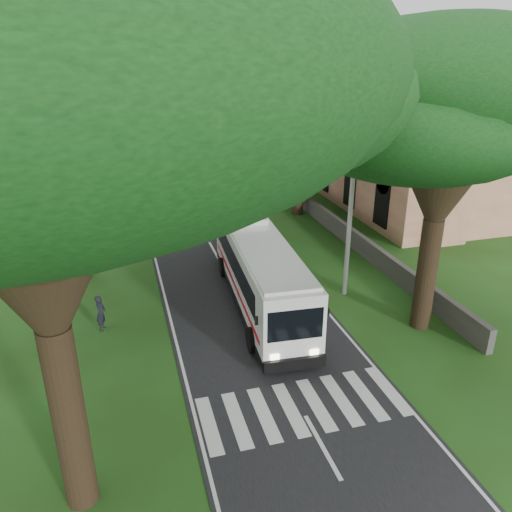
{
  "coord_description": "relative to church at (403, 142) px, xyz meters",
  "views": [
    {
      "loc": [
        -5.59,
        -15.69,
        12.11
      ],
      "look_at": [
        0.95,
        7.28,
        2.2
      ],
      "focal_mm": 35.0,
      "sensor_mm": 36.0,
      "label": 1
    }
  ],
  "objects": [
    {
      "name": "coach_bus",
      "position": [
        -17.06,
        -15.42,
        -2.96
      ],
      "size": [
        3.42,
        12.39,
        3.62
      ],
      "rotation": [
        0.0,
        0.0,
        -0.06
      ],
      "color": "silver",
      "rests_on": "ground"
    },
    {
      "name": "tree_r_near",
      "position": [
        -10.36,
        -19.55,
        5.65
      ],
      "size": [
        13.07,
        13.07,
        13.48
      ],
      "color": "black",
      "rests_on": "ground"
    },
    {
      "name": "tree_l_near",
      "position": [
        -25.36,
        -25.55,
        6.71
      ],
      "size": [
        15.82,
        15.82,
        15.05
      ],
      "color": "black",
      "rests_on": "ground"
    },
    {
      "name": "tree_l_far",
      "position": [
        -26.36,
        26.45,
        8.05
      ],
      "size": [
        13.71,
        13.71,
        16.05
      ],
      "color": "black",
      "rests_on": "ground"
    },
    {
      "name": "tree_r_mida",
      "position": [
        -9.86,
        -1.55,
        6.52
      ],
      "size": [
        16.09,
        16.09,
        14.92
      ],
      "color": "black",
      "rests_on": "ground"
    },
    {
      "name": "distant_car_b",
      "position": [
        -20.86,
        36.4,
        -4.13
      ],
      "size": [
        2.78,
        4.8,
        1.5
      ],
      "primitive_type": "imported",
      "rotation": [
        0.0,
        0.0,
        -0.28
      ],
      "color": "#24214E",
      "rests_on": "road"
    },
    {
      "name": "road",
      "position": [
        -17.86,
        3.45,
        -4.9
      ],
      "size": [
        8.0,
        120.0,
        0.04
      ],
      "primitive_type": "cube",
      "color": "black",
      "rests_on": "ground"
    },
    {
      "name": "property_wall",
      "position": [
        -8.86,
        2.45,
        -4.31
      ],
      "size": [
        0.35,
        50.0,
        1.2
      ],
      "primitive_type": "cube",
      "color": "#383533",
      "rests_on": "ground"
    },
    {
      "name": "tree_l_midb",
      "position": [
        -25.36,
        8.45,
        5.89
      ],
      "size": [
        15.34,
        15.34,
        14.14
      ],
      "color": "black",
      "rests_on": "ground"
    },
    {
      "name": "pedestrian",
      "position": [
        -24.81,
        -15.82,
        -4.04
      ],
      "size": [
        0.57,
        0.72,
        1.74
      ],
      "primitive_type": "imported",
      "rotation": [
        0.0,
        0.0,
        1.29
      ],
      "color": "black",
      "rests_on": "ground"
    },
    {
      "name": "pole_far",
      "position": [
        -12.36,
        24.45,
        -0.73
      ],
      "size": [
        1.6,
        0.24,
        8.0
      ],
      "color": "gray",
      "rests_on": "ground"
    },
    {
      "name": "ground",
      "position": [
        -17.86,
        -21.55,
        -4.91
      ],
      "size": [
        140.0,
        140.0,
        0.0
      ],
      "primitive_type": "plane",
      "color": "#204112",
      "rests_on": "ground"
    },
    {
      "name": "church",
      "position": [
        0.0,
        0.0,
        0.0
      ],
      "size": [
        14.0,
        24.0,
        11.6
      ],
      "color": "#BA725B",
      "rests_on": "ground"
    },
    {
      "name": "tree_r_midb",
      "position": [
        -10.36,
        16.45,
        7.05
      ],
      "size": [
        16.08,
        16.08,
        15.45
      ],
      "color": "black",
      "rests_on": "ground"
    },
    {
      "name": "tree_r_far",
      "position": [
        -9.36,
        34.45,
        5.71
      ],
      "size": [
        15.62,
        15.62,
        14.01
      ],
      "color": "black",
      "rests_on": "ground"
    },
    {
      "name": "pole_near",
      "position": [
        -12.36,
        -15.55,
        -0.73
      ],
      "size": [
        1.6,
        0.24,
        8.0
      ],
      "color": "gray",
      "rests_on": "ground"
    },
    {
      "name": "crosswalk",
      "position": [
        -17.86,
        -23.55,
        -4.91
      ],
      "size": [
        8.0,
        3.0,
        0.01
      ],
      "primitive_type": "cube",
      "color": "silver",
      "rests_on": "ground"
    },
    {
      "name": "tree_l_mida",
      "position": [
        -25.86,
        -9.55,
        7.7
      ],
      "size": [
        14.54,
        14.54,
        15.83
      ],
      "color": "black",
      "rests_on": "ground"
    },
    {
      "name": "pole_mid",
      "position": [
        -12.36,
        4.45,
        -0.73
      ],
      "size": [
        1.6,
        0.24,
        8.0
      ],
      "color": "gray",
      "rests_on": "ground"
    },
    {
      "name": "distant_car_a",
      "position": [
        -19.13,
        20.35,
        -4.19
      ],
      "size": [
        2.17,
        4.25,
        1.39
      ],
      "primitive_type": "imported",
      "rotation": [
        0.0,
        0.0,
        3.01
      ],
      "color": "silver",
      "rests_on": "road"
    }
  ]
}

